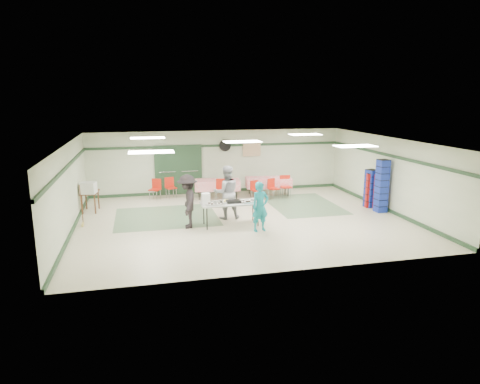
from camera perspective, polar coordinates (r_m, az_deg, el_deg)
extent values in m
plane|color=beige|center=(14.65, 0.30, -3.75)|extent=(11.00, 11.00, 0.00)
plane|color=white|center=(14.12, 0.32, 6.81)|extent=(11.00, 11.00, 0.00)
plane|color=beige|center=(18.66, -2.94, 4.07)|extent=(11.00, 0.00, 11.00)
plane|color=beige|center=(10.13, 6.30, -3.44)|extent=(11.00, 0.00, 11.00)
plane|color=beige|center=(14.11, -21.96, 0.32)|extent=(0.00, 9.00, 9.00)
plane|color=beige|center=(16.48, 19.25, 2.21)|extent=(0.00, 9.00, 9.00)
cube|color=#213C24|center=(18.54, -2.95, 6.20)|extent=(11.00, 0.06, 0.10)
cube|color=#213C24|center=(18.87, -2.88, 0.18)|extent=(11.00, 0.06, 0.12)
cube|color=#213C24|center=(13.98, -22.07, 3.13)|extent=(0.06, 9.00, 0.10)
cube|color=#213C24|center=(14.42, -21.41, -4.68)|extent=(0.06, 9.00, 0.12)
cube|color=#213C24|center=(16.36, 19.34, 4.62)|extent=(0.06, 9.00, 0.10)
cube|color=#213C24|center=(16.73, 18.85, -2.13)|extent=(0.06, 9.00, 0.12)
cube|color=#5C7B5A|center=(15.25, -9.78, -3.26)|extent=(3.50, 3.00, 0.01)
cube|color=#5C7B5A|center=(16.85, 8.39, -1.67)|extent=(2.50, 3.50, 0.01)
cube|color=#939693|center=(18.39, -9.66, 2.83)|extent=(0.90, 0.06, 2.10)
cube|color=#939693|center=(18.47, -6.72, 2.97)|extent=(0.90, 0.06, 2.10)
cube|color=#213C24|center=(18.40, -8.20, 2.89)|extent=(2.00, 0.03, 2.15)
cylinder|color=black|center=(18.57, -2.01, 6.21)|extent=(0.50, 0.10, 0.50)
cube|color=tan|center=(18.86, 1.59, 5.71)|extent=(0.80, 0.02, 0.60)
cube|color=#ADAEA9|center=(13.89, -1.25, -1.50)|extent=(1.96, 0.82, 0.04)
cylinder|color=black|center=(13.54, -4.42, -3.59)|extent=(0.04, 0.04, 0.72)
cylinder|color=black|center=(13.90, 2.44, -3.12)|extent=(0.04, 0.04, 0.72)
cylinder|color=black|center=(14.14, -4.86, -2.89)|extent=(0.04, 0.04, 0.72)
cylinder|color=black|center=(14.49, 1.73, -2.46)|extent=(0.04, 0.04, 0.72)
cube|color=silver|center=(13.93, 1.21, -1.34)|extent=(0.55, 0.42, 0.02)
cube|color=silver|center=(13.95, -1.49, -1.31)|extent=(0.56, 0.43, 0.02)
cube|color=silver|center=(13.71, -3.43, -1.58)|extent=(0.60, 0.46, 0.02)
cube|color=black|center=(13.86, -0.87, -1.28)|extent=(0.47, 0.30, 0.08)
cube|color=white|center=(13.74, -4.59, -0.87)|extent=(0.26, 0.24, 0.35)
imported|color=teal|center=(13.30, 2.71, -1.98)|extent=(0.64, 0.50, 1.57)
imported|color=gray|center=(14.61, -1.82, -0.06)|extent=(0.90, 0.70, 1.85)
imported|color=black|center=(13.72, -7.02, -1.25)|extent=(0.75, 1.17, 1.73)
cube|color=red|center=(18.14, 3.83, 1.85)|extent=(1.98, 1.07, 0.05)
cube|color=red|center=(18.18, 3.82, 1.27)|extent=(1.99, 1.10, 0.40)
cylinder|color=black|center=(17.81, 1.47, 0.42)|extent=(0.04, 0.04, 0.72)
cylinder|color=black|center=(18.06, 6.44, 0.52)|extent=(0.04, 0.04, 0.72)
cylinder|color=black|center=(18.42, 1.25, 0.84)|extent=(0.04, 0.04, 0.72)
cylinder|color=black|center=(18.66, 6.05, 0.93)|extent=(0.04, 0.04, 0.72)
cube|color=red|center=(17.63, -3.02, 1.55)|extent=(1.93, 1.04, 0.05)
cube|color=red|center=(17.67, -3.01, 0.94)|extent=(1.93, 1.06, 0.40)
cylinder|color=black|center=(17.40, -5.49, 0.07)|extent=(0.04, 0.04, 0.72)
cylinder|color=black|center=(17.46, -0.45, 0.17)|extent=(0.04, 0.04, 0.72)
cylinder|color=black|center=(18.00, -5.49, 0.50)|extent=(0.04, 0.04, 0.72)
cylinder|color=black|center=(18.05, -0.62, 0.60)|extent=(0.04, 0.04, 0.72)
cube|color=red|center=(17.61, 4.51, 0.45)|extent=(0.50, 0.50, 0.04)
cube|color=red|center=(17.70, 4.18, 1.21)|extent=(0.37, 0.18, 0.38)
cylinder|color=silver|center=(17.45, 4.43, -0.41)|extent=(0.02, 0.02, 0.40)
cylinder|color=silver|center=(17.64, 5.20, -0.28)|extent=(0.02, 0.02, 0.40)
cylinder|color=silver|center=(17.68, 3.81, -0.22)|extent=(0.02, 0.02, 0.40)
cylinder|color=silver|center=(17.87, 4.58, -0.10)|extent=(0.02, 0.02, 0.40)
cube|color=red|center=(17.40, 2.17, 0.25)|extent=(0.44, 0.44, 0.04)
cube|color=red|center=(17.50, 1.91, 0.99)|extent=(0.36, 0.13, 0.36)
cylinder|color=silver|center=(17.26, 1.99, -0.56)|extent=(0.02, 0.02, 0.38)
cylinder|color=silver|center=(17.40, 2.82, -0.46)|extent=(0.02, 0.02, 0.38)
cylinder|color=silver|center=(17.50, 1.52, -0.37)|extent=(0.02, 0.02, 0.38)
cylinder|color=silver|center=(17.64, 2.34, -0.27)|extent=(0.02, 0.02, 0.38)
cube|color=red|center=(17.76, 6.12, 0.70)|extent=(0.48, 0.48, 0.04)
cube|color=red|center=(17.90, 6.00, 1.57)|extent=(0.43, 0.09, 0.43)
cylinder|color=silver|center=(17.61, 5.68, -0.22)|extent=(0.02, 0.02, 0.45)
cylinder|color=silver|center=(17.69, 6.77, -0.19)|extent=(0.02, 0.02, 0.45)
cylinder|color=silver|center=(17.94, 5.44, 0.02)|extent=(0.02, 0.02, 0.45)
cylinder|color=silver|center=(18.02, 6.51, 0.05)|extent=(0.02, 0.02, 0.45)
cube|color=red|center=(17.06, -2.62, 0.21)|extent=(0.53, 0.53, 0.04)
cube|color=red|center=(17.20, -2.53, 1.08)|extent=(0.41, 0.18, 0.42)
cylinder|color=silver|center=(16.99, -3.25, -0.69)|extent=(0.02, 0.02, 0.44)
cylinder|color=silver|center=(16.93, -2.14, -0.72)|extent=(0.02, 0.02, 0.44)
cylinder|color=silver|center=(17.30, -3.07, -0.44)|extent=(0.02, 0.02, 0.44)
cylinder|color=silver|center=(17.25, -1.98, -0.47)|extent=(0.02, 0.02, 0.44)
cube|color=red|center=(17.86, -9.18, 0.55)|extent=(0.50, 0.50, 0.04)
cube|color=red|center=(17.98, -9.42, 1.33)|extent=(0.39, 0.16, 0.40)
cylinder|color=silver|center=(17.70, -9.44, -0.32)|extent=(0.02, 0.02, 0.42)
cylinder|color=silver|center=(17.82, -8.49, -0.20)|extent=(0.02, 0.02, 0.42)
cylinder|color=silver|center=(17.99, -9.82, -0.13)|extent=(0.02, 0.02, 0.42)
cylinder|color=silver|center=(18.11, -8.88, -0.01)|extent=(0.02, 0.02, 0.42)
cube|color=red|center=(17.63, -11.30, 0.31)|extent=(0.54, 0.54, 0.04)
cube|color=red|center=(17.74, -11.07, 1.12)|extent=(0.37, 0.23, 0.40)
cylinder|color=silver|center=(17.62, -11.97, -0.49)|extent=(0.02, 0.02, 0.42)
cylinder|color=silver|center=(17.47, -11.04, -0.56)|extent=(0.02, 0.02, 0.42)
cylinder|color=silver|center=(17.89, -11.49, -0.27)|extent=(0.02, 0.02, 0.42)
cylinder|color=silver|center=(17.75, -10.58, -0.34)|extent=(0.02, 0.02, 0.42)
cube|color=navy|center=(16.25, 18.38, 0.75)|extent=(0.38, 0.38, 1.93)
cube|color=#A11011|center=(16.93, 17.02, 0.26)|extent=(0.47, 0.47, 1.32)
cube|color=navy|center=(16.91, 17.05, 0.46)|extent=(0.45, 0.45, 1.45)
cube|color=brown|center=(16.49, -19.40, -0.03)|extent=(0.63, 0.91, 0.05)
cube|color=brown|center=(16.28, -20.32, -1.60)|extent=(0.05, 0.05, 0.70)
cube|color=brown|center=(16.19, -18.77, -1.56)|extent=(0.05, 0.05, 0.70)
cube|color=brown|center=(16.95, -19.83, -1.01)|extent=(0.05, 0.05, 0.70)
cube|color=brown|center=(16.87, -18.34, -0.97)|extent=(0.05, 0.05, 0.70)
cube|color=silver|center=(16.15, -19.57, 0.53)|extent=(0.58, 0.53, 0.40)
cylinder|color=brown|center=(14.76, -20.40, -1.60)|extent=(0.05, 0.22, 1.35)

